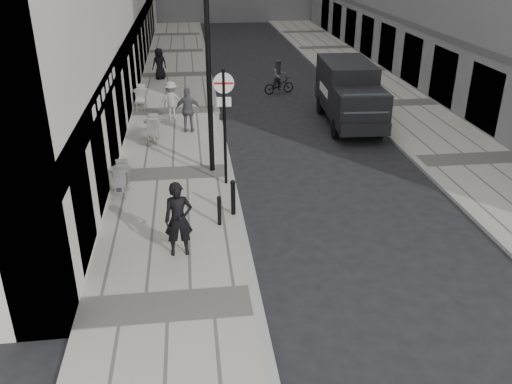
% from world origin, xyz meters
% --- Properties ---
extents(sidewalk, '(4.00, 60.00, 0.12)m').
position_xyz_m(sidewalk, '(-2.00, 18.00, 0.06)').
color(sidewalk, '#9F9A8F').
rests_on(sidewalk, ground).
extents(far_sidewalk, '(4.00, 60.00, 0.12)m').
position_xyz_m(far_sidewalk, '(9.00, 18.00, 0.06)').
color(far_sidewalk, '#9F9A8F').
rests_on(far_sidewalk, ground).
extents(walking_man, '(0.76, 0.53, 1.99)m').
position_xyz_m(walking_man, '(-1.71, 4.92, 1.12)').
color(walking_man, black).
rests_on(walking_man, sidewalk).
extents(sign_post, '(0.66, 0.12, 3.83)m').
position_xyz_m(sign_post, '(-0.20, 9.26, 2.57)').
color(sign_post, black).
rests_on(sign_post, sidewalk).
extents(lamppost, '(0.30, 0.30, 6.76)m').
position_xyz_m(lamppost, '(-0.60, 10.45, 3.88)').
color(lamppost, black).
rests_on(lamppost, sidewalk).
extents(bollard_near, '(0.14, 0.14, 1.02)m').
position_xyz_m(bollard_near, '(-0.15, 6.97, 0.63)').
color(bollard_near, black).
rests_on(bollard_near, sidewalk).
extents(bollard_far, '(0.11, 0.11, 0.84)m').
position_xyz_m(bollard_far, '(-0.60, 6.36, 0.54)').
color(bollard_far, black).
rests_on(bollard_far, sidewalk).
extents(panel_van, '(2.38, 5.73, 2.65)m').
position_xyz_m(panel_van, '(5.73, 15.41, 1.49)').
color(panel_van, black).
rests_on(panel_van, ground).
extents(cyclist, '(1.78, 1.02, 1.82)m').
position_xyz_m(cyclist, '(3.51, 20.93, 0.71)').
color(cyclist, black).
rests_on(cyclist, ground).
extents(pedestrian_a, '(1.16, 0.58, 1.90)m').
position_xyz_m(pedestrian_a, '(-1.35, 14.76, 1.07)').
color(pedestrian_a, '#59585D').
rests_on(pedestrian_a, sidewalk).
extents(pedestrian_b, '(1.11, 0.65, 1.70)m').
position_xyz_m(pedestrian_b, '(-2.10, 16.78, 0.97)').
color(pedestrian_b, '#A09A94').
rests_on(pedestrian_b, sidewalk).
extents(pedestrian_c, '(1.02, 0.88, 1.77)m').
position_xyz_m(pedestrian_c, '(-2.91, 24.61, 1.00)').
color(pedestrian_c, black).
rests_on(pedestrian_c, sidewalk).
extents(cafe_table_near, '(0.70, 1.59, 0.91)m').
position_xyz_m(cafe_table_near, '(-3.60, 9.11, 0.58)').
color(cafe_table_near, '#A9A9AB').
rests_on(cafe_table_near, sidewalk).
extents(cafe_table_mid, '(0.75, 1.69, 0.96)m').
position_xyz_m(cafe_table_mid, '(-2.80, 13.95, 0.61)').
color(cafe_table_mid, '#B3B3B6').
rests_on(cafe_table_mid, sidewalk).
extents(cafe_table_far, '(0.79, 1.79, 1.02)m').
position_xyz_m(cafe_table_far, '(-3.60, 18.76, 0.64)').
color(cafe_table_far, silver).
rests_on(cafe_table_far, sidewalk).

